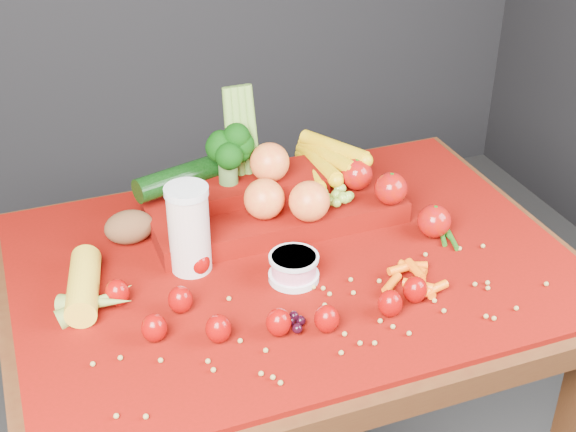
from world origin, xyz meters
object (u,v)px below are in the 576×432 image
object	(u,v)px
milk_glass	(189,226)
yogurt_bowl	(294,267)
produce_mound	(280,192)
table	(292,303)

from	to	relation	value
milk_glass	yogurt_bowl	world-z (taller)	milk_glass
yogurt_bowl	produce_mound	bearing A→B (deg)	76.32
table	yogurt_bowl	xyz separation A→B (m)	(-0.02, -0.06, 0.13)
milk_glass	produce_mound	world-z (taller)	produce_mound
yogurt_bowl	table	bearing A→B (deg)	72.65
milk_glass	yogurt_bowl	distance (m)	0.21
table	produce_mound	size ratio (longest dim) A/B	1.86
milk_glass	table	bearing A→B (deg)	-12.46
produce_mound	table	bearing A→B (deg)	-102.21
milk_glass	produce_mound	distance (m)	0.25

